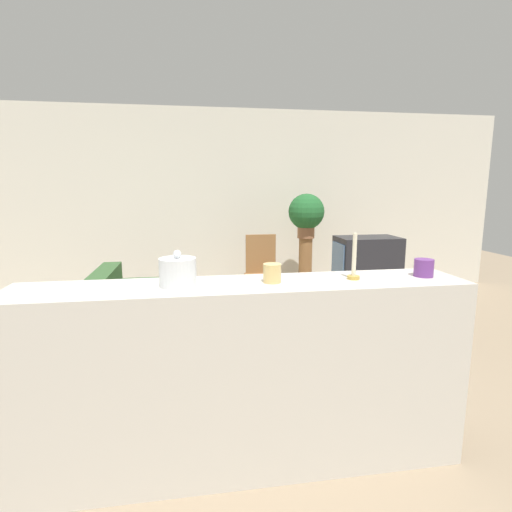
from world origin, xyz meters
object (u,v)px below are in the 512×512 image
Objects in this scene: television at (366,262)px; potted_plant at (306,213)px; wooden_chair at (262,270)px; decorative_bowl at (178,272)px; couch at (129,325)px.

potted_plant is at bearing 111.69° from television.
television reaches higher than wooden_chair.
television is 0.71× the size of wooden_chair.
wooden_chair is (-1.07, 0.77, -0.21)m from television.
couch is at bearing 107.07° from decorative_bowl.
potted_plant is (0.66, 0.27, 0.70)m from wooden_chair.
decorative_bowl is (-2.04, -2.12, 0.41)m from television.
potted_plant reaches higher than wooden_chair.
wooden_chair is 5.06× the size of decorative_bowl.
potted_plant is 3.11× the size of decorative_bowl.
wooden_chair is at bearing 35.59° from couch.
decorative_bowl is (-1.63, -3.16, -0.08)m from potted_plant.
television reaches higher than couch.
television is at bearing -35.68° from wooden_chair.
couch is 1.81× the size of wooden_chair.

